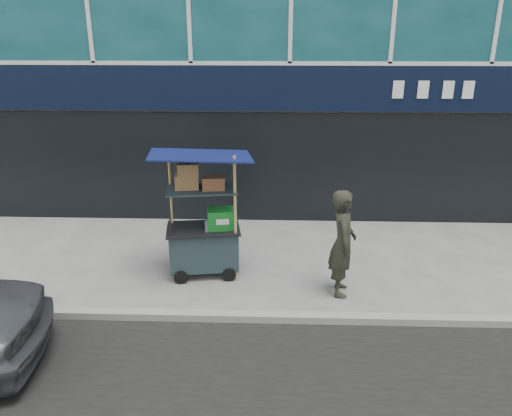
{
  "coord_description": "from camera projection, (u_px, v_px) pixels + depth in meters",
  "views": [
    {
      "loc": [
        -0.32,
        -6.57,
        4.1
      ],
      "look_at": [
        -0.59,
        1.2,
        1.26
      ],
      "focal_mm": 35.0,
      "sensor_mm": 36.0,
      "label": 1
    }
  ],
  "objects": [
    {
      "name": "ground",
      "position": [
        292.0,
        314.0,
        7.56
      ],
      "size": [
        80.0,
        80.0,
        0.0
      ],
      "primitive_type": "plane",
      "color": "slate",
      "rests_on": "ground"
    },
    {
      "name": "vendor_man",
      "position": [
        343.0,
        243.0,
        7.88
      ],
      "size": [
        0.46,
        0.67,
        1.76
      ],
      "primitive_type": "imported",
      "rotation": [
        0.0,
        0.0,
        1.51
      ],
      "color": "#26271D",
      "rests_on": "ground"
    },
    {
      "name": "vendor_cart",
      "position": [
        204.0,
        232.0,
        8.55
      ],
      "size": [
        1.8,
        1.39,
        2.22
      ],
      "rotation": [
        0.0,
        0.0,
        0.15
      ],
      "color": "#18262A",
      "rests_on": "ground"
    },
    {
      "name": "curb",
      "position": [
        293.0,
        318.0,
        7.35
      ],
      "size": [
        80.0,
        0.18,
        0.12
      ],
      "primitive_type": "cube",
      "color": "gray",
      "rests_on": "ground"
    }
  ]
}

